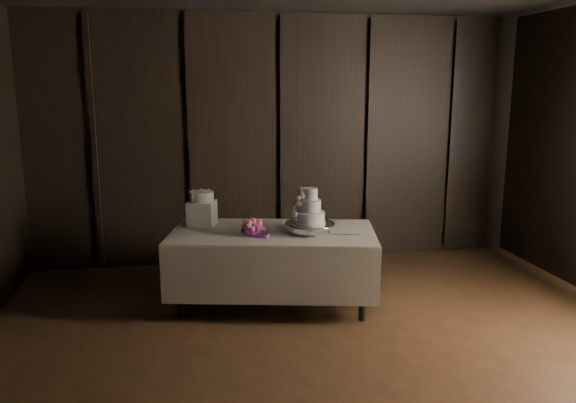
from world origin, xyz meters
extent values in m
cube|color=black|center=(0.00, 3.52, 1.50)|extent=(6.04, 0.04, 3.04)
cube|color=beige|center=(-0.34, 2.02, 0.76)|extent=(2.15, 1.42, 0.01)
cube|color=white|center=(-0.34, 2.02, 0.35)|extent=(1.97, 1.27, 0.71)
cylinder|color=silver|center=(0.01, 1.91, 0.81)|extent=(0.61, 0.61, 0.09)
cylinder|color=white|center=(0.01, 1.91, 0.91)|extent=(0.29, 0.29, 0.12)
cylinder|color=white|center=(0.01, 1.91, 1.02)|extent=(0.21, 0.21, 0.12)
cylinder|color=white|center=(0.01, 1.91, 1.14)|extent=(0.14, 0.14, 0.12)
cube|color=white|center=(-1.01, 2.37, 0.89)|extent=(0.32, 0.32, 0.25)
cylinder|color=white|center=(-1.01, 2.37, 1.06)|extent=(0.26, 0.26, 0.10)
cube|color=silver|center=(0.24, 1.77, 0.77)|extent=(0.36, 0.15, 0.01)
camera|label=1|loc=(-1.11, -3.26, 2.16)|focal=35.00mm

